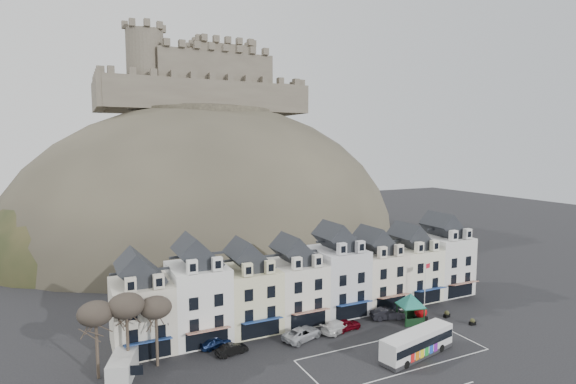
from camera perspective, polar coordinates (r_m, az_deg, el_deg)
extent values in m
plane|color=black|center=(54.40, 12.42, -20.47)|extent=(300.00, 300.00, 0.00)
cube|color=silver|center=(56.41, 13.28, -19.48)|extent=(22.00, 7.50, 0.01)
cube|color=beige|center=(58.00, -18.09, -14.59)|extent=(6.80, 8.00, 8.00)
cube|color=black|center=(56.40, -18.27, -9.64)|extent=(6.80, 5.76, 2.80)
cube|color=beige|center=(52.88, -19.37, -11.08)|extent=(1.20, 0.80, 1.60)
cube|color=beige|center=(53.26, -16.11, -10.84)|extent=(1.20, 0.80, 1.60)
cube|color=black|center=(55.34, -17.39, -18.64)|extent=(5.10, 0.06, 2.20)
cube|color=navy|center=(54.21, -17.33, -17.68)|extent=(5.10, 1.29, 0.43)
cube|color=white|center=(58.98, -11.37, -13.43)|extent=(6.80, 8.00, 9.20)
cube|color=black|center=(57.30, -11.49, -7.95)|extent=(6.80, 5.76, 2.80)
cube|color=white|center=(53.65, -12.09, -9.28)|extent=(1.20, 0.80, 1.60)
cube|color=white|center=(54.40, -8.99, -9.00)|extent=(1.20, 0.80, 1.60)
cube|color=black|center=(56.57, -10.22, -17.88)|extent=(5.10, 0.06, 2.20)
cube|color=maroon|center=(55.46, -10.05, -16.92)|extent=(5.10, 1.29, 0.43)
cube|color=beige|center=(61.09, -5.00, -13.22)|extent=(6.80, 8.00, 8.00)
cube|color=black|center=(59.57, -5.05, -8.50)|extent=(6.80, 5.76, 2.80)
cube|color=beige|center=(55.89, -5.17, -9.81)|extent=(1.20, 0.80, 1.60)
cube|color=beige|center=(56.97, -2.32, -9.48)|extent=(1.20, 0.80, 1.60)
cube|color=black|center=(58.57, -3.51, -16.92)|extent=(5.10, 0.06, 2.20)
cube|color=navy|center=(57.50, -3.26, -15.97)|extent=(5.10, 1.29, 0.43)
cube|color=silver|center=(63.68, 0.86, -12.38)|extent=(6.80, 8.00, 8.00)
cube|color=black|center=(62.22, 0.87, -7.84)|extent=(6.80, 5.76, 2.80)
cube|color=silver|center=(58.53, 1.14, -9.05)|extent=(1.20, 0.80, 1.60)
cube|color=silver|center=(59.90, 3.73, -8.70)|extent=(1.20, 0.80, 1.60)
cube|color=black|center=(61.27, 2.61, -15.85)|extent=(5.10, 0.06, 2.20)
cube|color=maroon|center=(60.24, 2.94, -14.91)|extent=(5.10, 1.29, 0.43)
cube|color=silver|center=(66.68, 6.19, -11.01)|extent=(6.80, 8.00, 9.20)
cube|color=black|center=(65.20, 6.25, -6.14)|extent=(6.80, 5.76, 2.80)
cube|color=silver|center=(61.53, 6.85, -7.18)|extent=(1.20, 0.80, 1.60)
cube|color=silver|center=(63.15, 9.15, -6.87)|extent=(1.20, 0.80, 1.60)
cube|color=black|center=(64.56, 8.11, -14.72)|extent=(5.10, 0.06, 2.20)
cube|color=navy|center=(63.59, 8.48, -13.81)|extent=(5.10, 1.29, 0.43)
cube|color=#EEE3CF|center=(70.55, 10.95, -10.63)|extent=(6.80, 8.00, 8.00)
cube|color=black|center=(69.24, 11.04, -6.51)|extent=(6.80, 5.76, 2.80)
cube|color=#EEE3CF|center=(65.64, 11.88, -7.50)|extent=(1.20, 0.80, 1.60)
cube|color=#EEE3CF|center=(67.47, 13.91, -7.17)|extent=(1.20, 0.80, 1.60)
cube|color=black|center=(68.38, 12.98, -13.61)|extent=(5.10, 0.06, 2.20)
cube|color=maroon|center=(67.47, 13.37, -12.73)|extent=(5.10, 1.29, 0.43)
cube|color=white|center=(74.69, 15.20, -9.79)|extent=(6.80, 8.00, 8.00)
cube|color=black|center=(73.44, 15.32, -5.88)|extent=(6.80, 5.76, 2.80)
cube|color=white|center=(69.91, 16.33, -6.77)|extent=(1.20, 0.80, 1.60)
cube|color=white|center=(71.92, 18.11, -6.47)|extent=(1.20, 0.80, 1.60)
cube|color=black|center=(72.64, 17.27, -12.54)|extent=(5.10, 0.06, 2.20)
cube|color=navy|center=(71.78, 17.68, -11.69)|extent=(5.10, 1.29, 0.43)
cube|color=silver|center=(79.04, 18.98, -8.57)|extent=(6.80, 8.00, 9.20)
cube|color=black|center=(77.79, 19.13, -4.43)|extent=(6.80, 5.76, 2.80)
cube|color=silver|center=(74.33, 20.27, -5.20)|extent=(1.20, 0.80, 1.60)
cube|color=silver|center=(76.48, 21.83, -4.94)|extent=(1.20, 0.80, 1.60)
cube|color=black|center=(77.26, 21.04, -11.54)|extent=(5.10, 0.06, 2.20)
cube|color=maroon|center=(76.45, 21.45, -10.72)|extent=(5.10, 1.29, 0.43)
ellipsoid|color=#37332A|center=(114.76, -9.85, -6.12)|extent=(96.00, 76.00, 68.00)
ellipsoid|color=#222D16|center=(105.12, -20.63, -7.57)|extent=(52.00, 44.00, 42.00)
ellipsoid|color=#37332A|center=(126.85, 0.15, -4.85)|extent=(56.00, 48.00, 46.00)
ellipsoid|color=#222D16|center=(100.57, -9.84, -7.87)|extent=(40.00, 28.00, 28.00)
ellipsoid|color=#37332A|center=(106.93, -2.86, -6.94)|extent=(36.00, 28.00, 24.00)
cylinder|color=#37332A|center=(112.36, -10.15, 9.52)|extent=(30.00, 30.00, 3.00)
cube|color=brown|center=(108.90, -9.61, 12.02)|extent=(48.00, 2.20, 7.00)
cube|color=brown|center=(128.12, -12.16, 11.08)|extent=(48.00, 2.20, 7.00)
cube|color=brown|center=(114.66, -22.90, 11.33)|extent=(2.20, 22.00, 7.00)
cube|color=brown|center=(126.80, -0.25, 11.27)|extent=(2.20, 22.00, 7.00)
cube|color=brown|center=(119.65, -10.09, 14.13)|extent=(28.00, 18.00, 10.00)
cube|color=brown|center=(122.90, -8.52, 14.65)|extent=(14.00, 12.00, 13.00)
cylinder|color=brown|center=(112.41, -17.65, 14.46)|extent=(8.40, 8.40, 18.00)
cylinder|color=silver|center=(124.55, -8.58, 18.75)|extent=(0.16, 0.16, 5.00)
cylinder|color=#3A2E25|center=(52.97, -23.06, -18.16)|extent=(0.32, 0.32, 5.74)
ellipsoid|color=#383028|center=(51.45, -23.26, -13.99)|extent=(3.61, 3.61, 2.54)
cylinder|color=#3A2E25|center=(53.08, -19.67, -17.81)|extent=(0.32, 0.32, 6.02)
ellipsoid|color=#383028|center=(51.51, -19.85, -13.42)|extent=(3.78, 3.78, 2.67)
cylinder|color=#3A2E25|center=(53.54, -16.31, -17.81)|extent=(0.32, 0.32, 5.46)
ellipsoid|color=#383028|center=(52.09, -16.44, -13.88)|extent=(3.43, 3.43, 2.42)
cube|color=#262628|center=(56.68, 16.04, -19.05)|extent=(10.69, 4.47, 0.47)
cube|color=silver|center=(56.11, 16.08, -17.78)|extent=(10.68, 4.42, 2.39)
cube|color=black|center=(56.06, 16.08, -17.65)|extent=(10.49, 4.45, 0.90)
cube|color=silver|center=(55.69, 16.12, -16.76)|extent=(10.46, 4.29, 0.24)
cube|color=orange|center=(59.70, 19.17, -15.42)|extent=(0.28, 1.12, 0.27)
cylinder|color=black|center=(58.44, 18.85, -18.25)|extent=(0.95, 0.48, 0.91)
cylinder|color=black|center=(59.53, 17.05, -17.71)|extent=(0.95, 0.48, 0.91)
cylinder|color=black|center=(53.65, 14.75, -20.42)|extent=(0.95, 0.48, 0.91)
cylinder|color=black|center=(54.84, 12.88, -19.76)|extent=(0.95, 0.48, 0.91)
cube|color=black|center=(65.92, 13.67, -14.52)|extent=(0.17, 0.17, 2.33)
cube|color=black|center=(67.09, 15.73, -14.20)|extent=(0.17, 0.17, 2.33)
cube|color=black|center=(63.76, 14.77, -15.28)|extent=(0.17, 0.17, 2.33)
cube|color=black|center=(64.96, 16.88, -14.93)|extent=(0.17, 0.17, 2.33)
cube|color=black|center=(65.02, 15.29, -13.77)|extent=(3.83, 3.83, 0.12)
cone|color=#155F5B|center=(64.73, 15.32, -13.04)|extent=(6.27, 6.27, 1.75)
cube|color=black|center=(66.76, 16.48, -15.15)|extent=(1.75, 1.75, 0.54)
sphere|color=red|center=(66.41, 16.51, -14.37)|extent=(1.69, 1.69, 1.69)
cylinder|color=silver|center=(68.11, 16.99, -11.63)|extent=(0.11, 0.11, 7.50)
cube|color=red|center=(67.63, 17.33, -8.96)|extent=(1.01, 0.26, 0.66)
cube|color=silver|center=(52.88, -20.26, -20.09)|extent=(3.76, 5.67, 2.39)
cube|color=black|center=(52.69, -20.28, -19.65)|extent=(2.09, 0.74, 1.02)
cube|color=black|center=(68.98, 19.51, -14.57)|extent=(1.03, 0.66, 0.48)
sphere|color=#222D16|center=(68.85, 19.52, -14.27)|extent=(0.67, 0.67, 0.67)
cube|color=black|center=(67.54, 22.38, -15.16)|extent=(0.91, 0.48, 0.45)
sphere|color=#222D16|center=(67.41, 22.39, -14.87)|extent=(0.63, 0.63, 0.63)
imported|color=#0D1C44|center=(57.11, -9.20, -18.32)|extent=(4.08, 2.12, 1.32)
imported|color=black|center=(55.28, -7.15, -19.20)|extent=(3.97, 1.99, 1.25)
imported|color=#B6B9BE|center=(58.51, 1.83, -17.51)|extent=(5.93, 4.14, 1.53)
imported|color=silver|center=(60.91, 6.36, -16.57)|extent=(5.55, 3.44, 1.50)
imported|color=#54040E|center=(61.53, 7.34, -16.37)|extent=(4.44, 2.28, 1.45)
imported|color=black|center=(65.92, 12.54, -14.84)|extent=(5.03, 2.87, 1.57)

